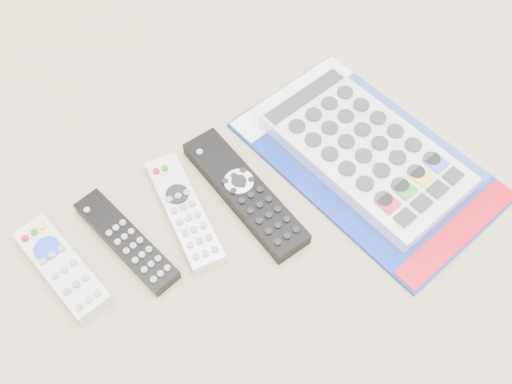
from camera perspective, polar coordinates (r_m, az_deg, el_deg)
remote_small_grey at (r=0.74m, az=-18.84°, el=-7.15°), size 0.07×0.16×0.02m
remote_slim_black at (r=0.74m, az=-12.83°, el=-4.78°), size 0.07×0.17×0.02m
remote_silver_dvd at (r=0.75m, az=-7.18°, el=-1.90°), size 0.07×0.18×0.02m
remote_large_black at (r=0.75m, az=-1.14°, el=-0.04°), size 0.06×0.22×0.02m
jumbo_remote_packaged at (r=0.80m, az=10.95°, el=4.18°), size 0.26×0.38×0.05m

